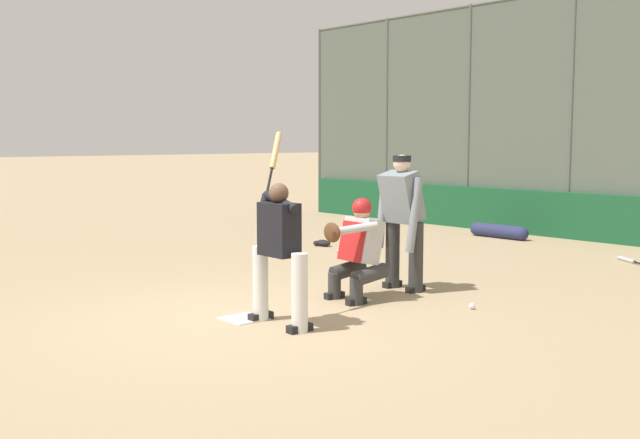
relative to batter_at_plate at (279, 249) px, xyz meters
The scene contains 12 objects.
ground_plane 0.97m from the batter_at_plate, 13.69° to the left, with size 160.00×160.00×0.00m, color tan.
home_plate_marker 0.96m from the batter_at_plate, 13.69° to the left, with size 0.43×0.43×0.01m, color white.
backstop_fence 9.01m from the batter_at_plate, 86.85° to the right, with size 17.65×0.08×4.94m.
padding_wall 8.75m from the batter_at_plate, 86.81° to the right, with size 17.22×0.18×0.93m, color #19512D.
bleachers_beyond 11.20m from the batter_at_plate, 78.80° to the right, with size 12.30×1.95×1.16m.
batter_at_plate is the anchor object (origin of this frame).
catcher_behind_plate 1.57m from the batter_at_plate, 76.29° to the right, with size 0.67×0.81×1.26m.
umpire_home 2.43m from the batter_at_plate, 80.13° to the right, with size 0.73×0.44×1.78m.
spare_bat_near_backstop 6.88m from the batter_at_plate, 94.45° to the right, with size 0.71×0.48×0.07m.
fielding_glove_on_dirt 6.05m from the batter_at_plate, 46.28° to the right, with size 0.33×0.25×0.12m.
baseball_loose 2.47m from the batter_at_plate, 112.67° to the right, with size 0.07×0.07×0.07m, color white.
equipment_bag_dugout_side 8.24m from the batter_at_plate, 71.20° to the right, with size 1.35×0.27×0.27m.
Camera 1 is at (-6.62, 4.76, 1.98)m, focal length 42.00 mm.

